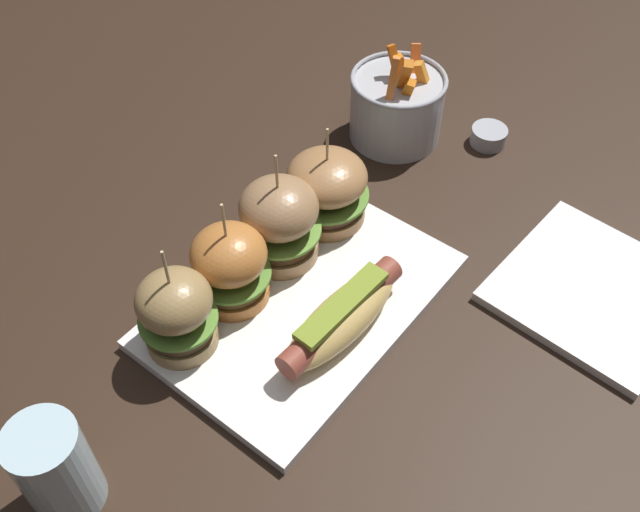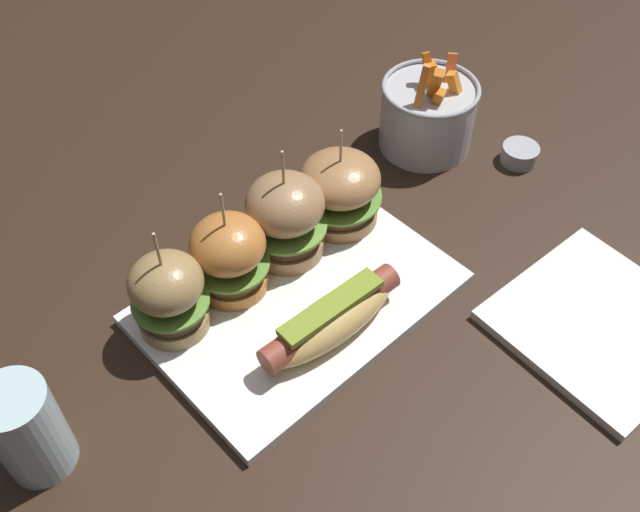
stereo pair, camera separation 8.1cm
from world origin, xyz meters
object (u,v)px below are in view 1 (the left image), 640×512
slider_center_left (230,265)px  side_plate (594,290)px  slider_far_right (327,188)px  platter_main (302,301)px  water_glass (56,469)px  sauce_ramekin (489,136)px  slider_center_right (279,221)px  hot_dog (342,317)px  fries_bucket (397,106)px  slider_far_left (177,312)px

slider_center_left → side_plate: slider_center_left is taller
slider_far_right → side_plate: bearing=-72.2°
platter_main → slider_far_right: bearing=25.5°
platter_main → water_glass: bearing=175.1°
sauce_ramekin → slider_center_right: bearing=166.1°
hot_dog → slider_center_right: (0.05, 0.13, 0.03)m
slider_center_left → slider_far_right: size_ratio=1.05×
slider_far_right → side_plate: (0.10, -0.31, -0.05)m
slider_center_right → fries_bucket: 0.28m
sauce_ramekin → hot_dog: bearing=-174.3°
sauce_ramekin → water_glass: size_ratio=0.44×
water_glass → slider_far_right: bearing=4.1°
sauce_ramekin → water_glass: water_glass is taller
hot_dog → sauce_ramekin: (0.40, 0.04, -0.03)m
platter_main → slider_far_left: 0.15m
side_plate → slider_far_right: bearing=107.8°
water_glass → slider_far_left: bearing=11.0°
slider_center_left → sauce_ramekin: 0.44m
slider_center_right → sauce_ramekin: bearing=-13.9°
fries_bucket → slider_far_right: bearing=-171.0°
slider_far_left → slider_center_right: 0.16m
slider_center_right → slider_far_right: bearing=-2.8°
fries_bucket → water_glass: (-0.63, -0.06, 0.01)m
fries_bucket → sauce_ramekin: size_ratio=2.93×
sauce_ramekin → side_plate: bearing=-125.2°
platter_main → slider_far_left: (-0.13, 0.06, 0.06)m
fries_bucket → side_plate: bearing=-105.7°
hot_dog → slider_far_left: size_ratio=1.25×
slider_far_left → sauce_ramekin: bearing=-9.7°
slider_center_left → fries_bucket: 0.36m
slider_center_left → sauce_ramekin: slider_center_left is taller
sauce_ramekin → water_glass: (-0.70, 0.05, 0.04)m
slider_center_left → water_glass: 0.27m
platter_main → sauce_ramekin: 0.39m
side_plate → water_glass: 0.61m
slider_center_right → side_plate: slider_center_right is taller
slider_far_left → slider_far_right: (0.25, -0.01, -0.00)m
side_plate → water_glass: water_glass is taller
fries_bucket → water_glass: 0.63m
slider_far_left → slider_center_left: 0.08m
hot_dog → side_plate: bearing=-39.8°
platter_main → side_plate: size_ratio=1.69×
platter_main → slider_center_right: size_ratio=2.25×
slider_center_left → slider_center_right: slider_center_right is taller
slider_far_right → sauce_ramekin: 0.28m
fries_bucket → water_glass: size_ratio=1.29×
slider_center_left → slider_far_right: bearing=-1.9°
platter_main → slider_center_right: bearing=58.5°
slider_center_right → sauce_ramekin: 0.36m
slider_center_left → hot_dog: bearing=-74.6°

